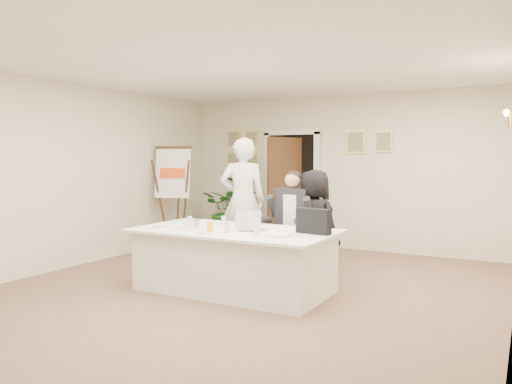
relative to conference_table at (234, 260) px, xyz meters
The scene contains 25 objects.
floor 0.41m from the conference_table, 16.19° to the right, with size 7.00×7.00×0.00m, color brown.
ceiling 2.41m from the conference_table, 16.19° to the right, with size 6.00×7.00×0.02m, color white.
wall_back 3.61m from the conference_table, 88.28° to the left, with size 6.00×0.10×2.80m, color beige.
wall_left 3.07m from the conference_table, behind, with size 0.10×7.00×2.80m, color beige.
doorway 3.44m from the conference_table, 103.31° to the left, with size 1.14×0.86×2.20m.
pictures_back_wall 3.80m from the conference_table, 101.44° to the left, with size 3.40×0.06×0.80m, color #D5C549, non-canonical shape.
wall_sconce 3.65m from the conference_table, 21.28° to the left, with size 0.20×0.30×0.24m, color gold, non-canonical shape.
conference_table is the anchor object (origin of this frame).
seated_man 1.17m from the conference_table, 74.42° to the left, with size 0.65×0.69×1.51m, color black, non-canonical shape.
flip_chart 3.24m from the conference_table, 141.34° to the left, with size 0.66×0.52×1.83m.
standing_man 1.86m from the conference_table, 116.89° to the left, with size 0.72×0.47×1.98m, color white.
standing_woman 1.35m from the conference_table, 62.29° to the left, with size 0.74×0.48×1.50m, color black.
potted_palm 3.64m from the conference_table, 121.45° to the left, with size 1.17×1.02×1.31m, color #216421.
laptop 0.57m from the conference_table, 10.86° to the left, with size 0.31×0.34×0.28m, color #B7BABC, non-canonical shape.
laptop_bag 1.14m from the conference_table, ahead, with size 0.43×0.12×0.30m, color black.
paper_stack 0.84m from the conference_table, 16.97° to the right, with size 0.29×0.21×0.03m, color white.
plate_left 1.04m from the conference_table, 160.08° to the right, with size 0.22×0.22×0.01m, color white.
plate_mid 0.75m from the conference_table, 150.18° to the right, with size 0.21×0.21×0.01m, color white.
plate_near 0.62m from the conference_table, 106.10° to the right, with size 0.21×0.21×0.01m, color white.
glass_a 0.77m from the conference_table, behind, with size 0.06×0.06×0.14m, color silver.
glass_b 0.56m from the conference_table, 74.57° to the right, with size 0.06×0.06×0.14m, color silver.
glass_c 0.70m from the conference_table, 29.17° to the right, with size 0.07×0.07×0.14m, color silver.
glass_d 0.54m from the conference_table, 149.03° to the left, with size 0.06×0.06×0.14m, color silver.
oj_glass 0.59m from the conference_table, 106.28° to the right, with size 0.07×0.07×0.13m, color #FEA315.
steel_jug 0.65m from the conference_table, 161.95° to the right, with size 0.08×0.08×0.11m, color silver.
Camera 1 is at (3.11, -5.24, 1.67)m, focal length 35.00 mm.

